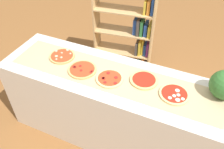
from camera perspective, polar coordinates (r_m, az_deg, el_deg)
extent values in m
plane|color=brown|center=(3.01, 0.00, -13.48)|extent=(12.00, 12.00, 0.00)
cube|color=beige|center=(2.65, 0.00, -7.77)|extent=(2.31, 0.70, 0.91)
cube|color=tan|center=(2.32, 0.00, -0.35)|extent=(2.09, 0.44, 0.00)
cylinder|color=tan|center=(2.61, -11.82, 4.27)|extent=(0.27, 0.27, 0.02)
cylinder|color=red|center=(2.60, -11.85, 4.47)|extent=(0.23, 0.23, 0.00)
cylinder|color=#C6B28E|center=(2.55, -13.11, 3.58)|extent=(0.02, 0.02, 0.01)
cylinder|color=#C6B28E|center=(2.60, -13.12, 4.28)|extent=(0.03, 0.03, 0.01)
cylinder|color=#C6B28E|center=(2.67, -13.16, 5.48)|extent=(0.03, 0.03, 0.01)
cylinder|color=#C6B28E|center=(2.57, -11.98, 4.02)|extent=(0.03, 0.03, 0.01)
cylinder|color=#C6B28E|center=(2.66, -10.57, 5.77)|extent=(0.03, 0.03, 0.01)
cylinder|color=#C6B28E|center=(2.61, -9.88, 4.95)|extent=(0.02, 0.02, 0.01)
cylinder|color=#C6B28E|center=(2.63, -11.89, 5.08)|extent=(0.02, 0.02, 0.01)
cylinder|color=tan|center=(2.40, -7.11, 1.16)|extent=(0.29, 0.29, 0.02)
cylinder|color=red|center=(2.39, -7.13, 1.35)|extent=(0.25, 0.25, 0.00)
cylinder|color=maroon|center=(2.42, -8.83, 1.73)|extent=(0.03, 0.03, 0.00)
cylinder|color=maroon|center=(2.43, -7.58, 2.05)|extent=(0.03, 0.03, 0.00)
cylinder|color=maroon|center=(2.37, -7.38, 1.00)|extent=(0.03, 0.03, 0.00)
cylinder|color=maroon|center=(2.34, -5.03, 0.56)|extent=(0.03, 0.03, 0.00)
cylinder|color=maroon|center=(2.43, -9.05, 1.86)|extent=(0.03, 0.03, 0.00)
cylinder|color=maroon|center=(2.35, -4.77, 0.85)|extent=(0.03, 0.03, 0.00)
cylinder|color=#E5C17F|center=(2.28, -0.55, -0.98)|extent=(0.27, 0.27, 0.02)
cylinder|color=red|center=(2.27, -0.56, -0.78)|extent=(0.23, 0.23, 0.00)
cylinder|color=maroon|center=(2.27, -2.12, -0.81)|extent=(0.03, 0.03, 0.00)
cylinder|color=maroon|center=(2.22, 0.79, -2.04)|extent=(0.03, 0.03, 0.00)
cylinder|color=maroon|center=(2.32, -0.96, 0.31)|extent=(0.03, 0.03, 0.00)
cylinder|color=maroon|center=(2.26, -2.02, -0.97)|extent=(0.03, 0.03, 0.00)
cylinder|color=maroon|center=(2.27, 0.96, -0.69)|extent=(0.04, 0.04, 0.00)
cylinder|color=maroon|center=(2.22, -1.67, -1.86)|extent=(0.03, 0.03, 0.00)
cylinder|color=#DBB26B|center=(2.29, 7.62, -1.32)|extent=(0.27, 0.27, 0.02)
cylinder|color=#AD2314|center=(2.28, 7.64, -1.11)|extent=(0.22, 0.22, 0.00)
cylinder|color=#E5C17F|center=(2.20, 14.61, -4.59)|extent=(0.27, 0.27, 0.02)
cylinder|color=#AD2314|center=(2.19, 14.66, -4.38)|extent=(0.23, 0.23, 0.00)
cylinder|color=#EFE5CC|center=(2.14, 13.62, -5.44)|extent=(0.03, 0.03, 0.00)
cylinder|color=#EFE5CC|center=(2.18, 15.56, -4.73)|extent=(0.03, 0.03, 0.00)
cylinder|color=#EFE5CC|center=(2.17, 14.61, -4.94)|extent=(0.03, 0.03, 0.00)
cylinder|color=#EFE5CC|center=(2.14, 15.40, -5.86)|extent=(0.04, 0.04, 0.00)
cylinder|color=#EFE5CC|center=(2.22, 15.33, -3.71)|extent=(0.04, 0.04, 0.00)
cylinder|color=#EFE5CC|center=(2.16, 16.53, -5.62)|extent=(0.03, 0.03, 0.00)
cube|color=tan|center=(3.43, 9.56, 9.14)|extent=(0.06, 0.27, 1.33)
cube|color=tan|center=(3.59, -3.65, 11.17)|extent=(0.06, 0.27, 1.33)
cube|color=tan|center=(3.86, 2.51, 1.88)|extent=(0.83, 0.38, 0.02)
cube|color=#47423D|center=(3.74, 8.07, 2.28)|extent=(0.07, 0.21, 0.22)
cube|color=orange|center=(3.74, 7.36, 2.62)|extent=(0.07, 0.18, 0.26)
cube|color=#2D753D|center=(3.75, 6.59, 2.49)|extent=(0.07, 0.21, 0.21)
cube|color=#47423D|center=(3.75, 5.93, 2.80)|extent=(0.05, 0.17, 0.24)
cube|color=tan|center=(3.66, 2.66, 5.85)|extent=(0.83, 0.38, 0.02)
cube|color=#753384|center=(3.55, 8.60, 6.32)|extent=(0.06, 0.20, 0.21)
cube|color=#234799|center=(3.56, 7.92, 6.18)|extent=(0.06, 0.17, 0.17)
cube|color=gold|center=(3.54, 7.40, 6.85)|extent=(0.05, 0.15, 0.26)
cube|color=gold|center=(3.56, 6.80, 6.74)|extent=(0.06, 0.22, 0.22)
cube|color=#47423D|center=(3.57, 6.06, 6.68)|extent=(0.06, 0.23, 0.20)
cube|color=tan|center=(3.49, 2.83, 10.24)|extent=(0.83, 0.38, 0.02)
cube|color=gold|center=(3.39, 9.09, 10.59)|extent=(0.07, 0.23, 0.17)
cube|color=#234799|center=(3.39, 8.16, 10.81)|extent=(0.07, 0.18, 0.18)
cube|color=#2D753D|center=(3.38, 7.27, 11.34)|extent=(0.07, 0.21, 0.23)
cube|color=#47423D|center=(3.39, 6.46, 11.57)|extent=(0.07, 0.22, 0.24)
cube|color=#234799|center=(3.40, 5.62, 11.56)|extent=(0.07, 0.17, 0.22)
cube|color=tan|center=(3.33, 3.02, 15.09)|extent=(0.83, 0.38, 0.02)
cube|color=#234799|center=(3.22, 9.84, 16.24)|extent=(0.06, 0.19, 0.25)
cube|color=orange|center=(3.24, 8.91, 15.83)|extent=(0.07, 0.19, 0.18)
cube|color=gold|center=(3.24, 8.06, 15.92)|extent=(0.06, 0.20, 0.18)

